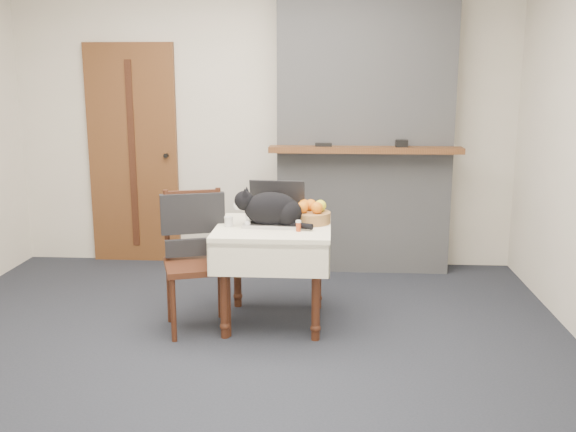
% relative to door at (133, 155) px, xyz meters
% --- Properties ---
extents(ground, '(4.50, 4.50, 0.00)m').
position_rel_door_xyz_m(ground, '(1.20, -1.97, -1.00)').
color(ground, black).
rests_on(ground, ground).
extents(room_shell, '(4.52, 4.01, 2.61)m').
position_rel_door_xyz_m(room_shell, '(1.20, -1.51, 0.76)').
color(room_shell, beige).
rests_on(room_shell, ground).
extents(door, '(0.82, 0.10, 2.00)m').
position_rel_door_xyz_m(door, '(0.00, 0.00, 0.00)').
color(door, brown).
rests_on(door, ground).
extents(chimney, '(1.62, 0.48, 2.60)m').
position_rel_door_xyz_m(chimney, '(2.10, -0.13, 0.30)').
color(chimney, gray).
rests_on(chimney, ground).
extents(side_table, '(0.78, 0.78, 0.70)m').
position_rel_door_xyz_m(side_table, '(1.43, -1.50, -0.41)').
color(side_table, '#3D1D10').
rests_on(side_table, ground).
extents(laptop, '(0.41, 0.36, 0.29)m').
position_rel_door_xyz_m(laptop, '(1.43, -1.43, -0.23)').
color(laptop, '#B7B7BC').
rests_on(laptop, side_table).
extents(cat, '(0.55, 0.25, 0.27)m').
position_rel_door_xyz_m(cat, '(1.42, -1.53, -0.18)').
color(cat, black).
rests_on(cat, side_table).
extents(cream_jar, '(0.06, 0.06, 0.07)m').
position_rel_door_xyz_m(cream_jar, '(1.12, -1.55, -0.27)').
color(cream_jar, silver).
rests_on(cream_jar, side_table).
extents(pill_bottle, '(0.04, 0.04, 0.07)m').
position_rel_door_xyz_m(pill_bottle, '(1.61, -1.66, -0.26)').
color(pill_bottle, '#A33914').
rests_on(pill_bottle, side_table).
extents(fruit_basket, '(0.28, 0.28, 0.16)m').
position_rel_door_xyz_m(fruit_basket, '(1.68, -1.40, -0.24)').
color(fruit_basket, '#A68143').
rests_on(fruit_basket, side_table).
extents(desk_clutter, '(0.10, 0.09, 0.01)m').
position_rel_door_xyz_m(desk_clutter, '(1.61, -1.41, -0.30)').
color(desk_clutter, black).
rests_on(desk_clutter, side_table).
extents(chair, '(0.53, 0.53, 0.95)m').
position_rel_door_xyz_m(chair, '(0.89, -1.57, -0.40)').
color(chair, '#3D1D10').
rests_on(chair, ground).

